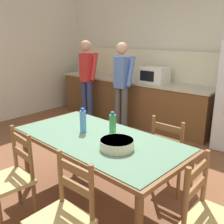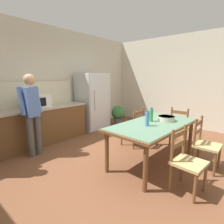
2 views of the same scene
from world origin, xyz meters
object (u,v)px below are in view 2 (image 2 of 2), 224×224
(chair_side_near_right, at_px, (205,145))
(chair_side_far_right, at_px, (133,127))
(bottle_off_centre, at_px, (151,115))
(chair_side_near_left, at_px, (186,161))
(person_at_counter, at_px, (32,111))
(bottle_near_centre, at_px, (147,119))
(serving_bowl, at_px, (166,118))
(chair_head_end, at_px, (180,127))
(potted_plant, at_px, (118,114))
(dining_table, at_px, (154,127))
(refrigerator, at_px, (93,101))
(microwave, at_px, (38,101))

(chair_side_near_right, height_order, chair_side_far_right, same)
(bottle_off_centre, distance_m, chair_side_near_left, 1.12)
(chair_side_near_left, relative_size, person_at_counter, 0.55)
(chair_side_far_right, bearing_deg, bottle_near_centre, 47.44)
(chair_side_near_left, distance_m, person_at_counter, 2.91)
(serving_bowl, xyz_separation_m, chair_side_near_right, (0.05, -0.70, -0.37))
(chair_head_end, xyz_separation_m, potted_plant, (0.35, 2.15, -0.06))
(serving_bowl, bearing_deg, dining_table, 164.46)
(bottle_near_centre, relative_size, potted_plant, 0.40)
(chair_side_near_right, bearing_deg, refrigerator, 82.29)
(refrigerator, bearing_deg, potted_plant, -30.60)
(refrigerator, height_order, microwave, refrigerator)
(refrigerator, bearing_deg, person_at_counter, -166.84)
(chair_side_near_right, relative_size, potted_plant, 1.36)
(microwave, bearing_deg, chair_head_end, -50.80)
(microwave, distance_m, chair_side_near_left, 3.36)
(chair_side_near_right, distance_m, potted_plant, 3.12)
(refrigerator, relative_size, serving_bowl, 5.33)
(dining_table, height_order, bottle_near_centre, bottle_near_centre)
(dining_table, relative_size, bottle_off_centre, 7.18)
(refrigerator, distance_m, chair_head_end, 2.64)
(serving_bowl, bearing_deg, chair_side_far_right, 80.27)
(serving_bowl, bearing_deg, refrigerator, 78.42)
(bottle_near_centre, relative_size, bottle_off_centre, 1.00)
(serving_bowl, relative_size, chair_side_far_right, 0.35)
(bottle_near_centre, height_order, chair_side_near_right, bottle_near_centre)
(dining_table, xyz_separation_m, person_at_counter, (-1.28, 2.01, 0.24))
(chair_side_far_right, bearing_deg, bottle_off_centre, 61.10)
(person_at_counter, bearing_deg, microwave, -37.04)
(serving_bowl, distance_m, person_at_counter, 2.65)
(microwave, relative_size, bottle_near_centre, 1.85)
(refrigerator, xyz_separation_m, chair_head_end, (0.38, -2.58, -0.41))
(microwave, distance_m, dining_table, 2.70)
(dining_table, distance_m, bottle_off_centre, 0.25)
(refrigerator, height_order, serving_bowl, refrigerator)
(chair_side_near_left, bearing_deg, potted_plant, 60.25)
(bottle_off_centre, xyz_separation_m, chair_side_near_left, (-0.57, -0.86, -0.45))
(microwave, xyz_separation_m, serving_bowl, (1.21, -2.62, -0.22))
(microwave, distance_m, chair_head_end, 3.41)
(serving_bowl, distance_m, chair_head_end, 0.98)
(serving_bowl, relative_size, chair_side_near_right, 0.35)
(chair_side_far_right, height_order, potted_plant, chair_side_far_right)
(serving_bowl, bearing_deg, person_at_counter, 127.39)
(chair_side_near_left, height_order, chair_head_end, same)
(chair_side_far_right, distance_m, potted_plant, 1.74)
(microwave, distance_m, person_at_counter, 0.66)
(microwave, xyz_separation_m, chair_side_near_left, (0.42, -3.27, -0.60))
(person_at_counter, bearing_deg, bottle_near_centre, -152.39)
(dining_table, xyz_separation_m, bottle_near_centre, (-0.24, 0.01, 0.20))
(chair_side_far_right, bearing_deg, chair_side_near_left, 59.26)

